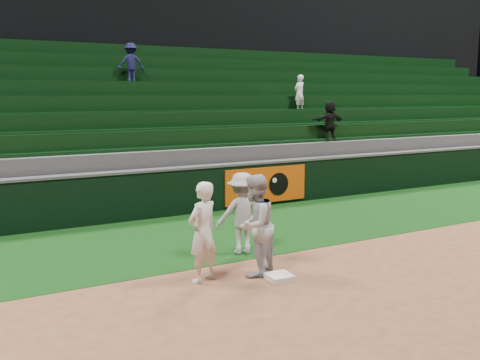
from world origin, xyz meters
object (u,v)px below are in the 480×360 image
object	(u,v)px
base_coach	(242,213)
first_baseman	(203,232)
first_base	(280,277)
baserunner	(255,225)

from	to	relation	value
base_coach	first_baseman	bearing A→B (deg)	52.95
first_base	first_baseman	xyz separation A→B (m)	(-1.17, 0.56, 0.80)
baserunner	base_coach	distance (m)	1.28
first_baseman	baserunner	bearing A→B (deg)	148.98
first_baseman	first_base	bearing A→B (deg)	131.69
first_base	first_baseman	distance (m)	1.52
first_base	base_coach	world-z (taller)	base_coach
first_baseman	base_coach	xyz separation A→B (m)	(1.35, 1.07, -0.04)
baserunner	base_coach	size ratio (longest dim) A/B	1.10
first_baseman	base_coach	bearing A→B (deg)	-164.21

